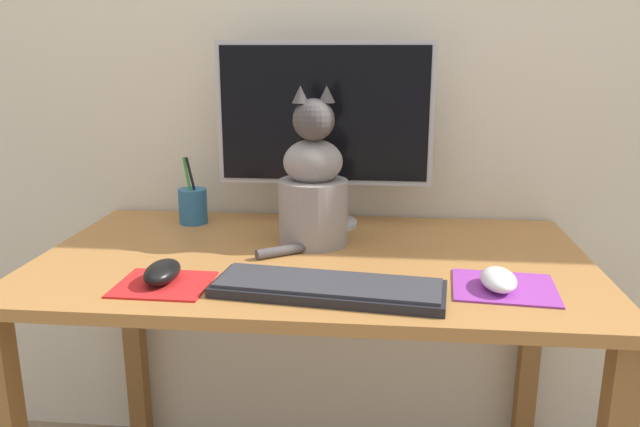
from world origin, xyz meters
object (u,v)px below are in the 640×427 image
(monitor, at_px, (325,124))
(pen_cup, at_px, (193,206))
(keyboard, at_px, (328,288))
(computer_mouse_left, at_px, (162,272))
(computer_mouse_right, at_px, (498,279))
(cat, at_px, (313,187))

(monitor, relative_size, pen_cup, 3.04)
(keyboard, xyz_separation_m, pen_cup, (-0.39, 0.45, 0.04))
(monitor, xyz_separation_m, computer_mouse_left, (-0.27, -0.44, -0.24))
(computer_mouse_left, bearing_deg, computer_mouse_right, 2.51)
(computer_mouse_right, xyz_separation_m, cat, (-0.38, 0.26, 0.11))
(computer_mouse_right, bearing_deg, pen_cup, 150.41)
(keyboard, bearing_deg, monitor, 102.80)
(cat, bearing_deg, monitor, 71.66)
(monitor, relative_size, computer_mouse_left, 4.71)
(computer_mouse_right, relative_size, pen_cup, 0.63)
(pen_cup, bearing_deg, computer_mouse_left, -80.94)
(computer_mouse_left, xyz_separation_m, computer_mouse_right, (0.64, 0.03, -0.00))
(keyboard, distance_m, pen_cup, 0.60)
(computer_mouse_left, relative_size, computer_mouse_right, 1.03)
(computer_mouse_right, height_order, pen_cup, pen_cup)
(keyboard, relative_size, cat, 1.22)
(monitor, height_order, computer_mouse_left, monitor)
(computer_mouse_right, distance_m, cat, 0.47)
(pen_cup, bearing_deg, computer_mouse_right, -29.59)
(pen_cup, bearing_deg, cat, -23.60)
(monitor, distance_m, keyboard, 0.53)
(computer_mouse_left, distance_m, cat, 0.40)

